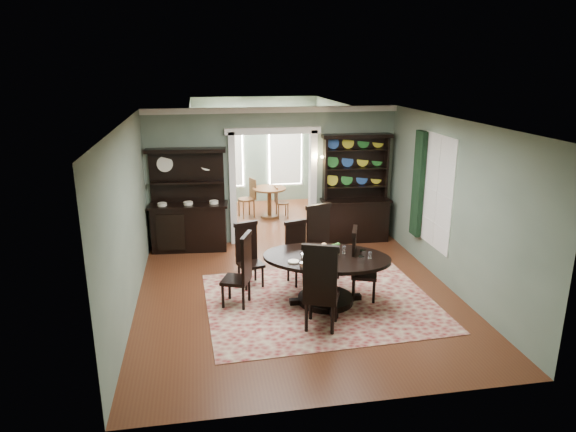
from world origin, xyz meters
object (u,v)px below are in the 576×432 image
Objects in this scene: dining_table at (326,271)px; sideboard at (189,215)px; welsh_dresser at (355,203)px; parlor_table at (269,198)px.

sideboard is (-2.28, 3.06, 0.18)m from dining_table.
sideboard is at bearing -178.60° from welsh_dresser.
welsh_dresser is (1.42, 3.06, 0.29)m from dining_table.
sideboard reaches higher than dining_table.
dining_table is 1.12× the size of sideboard.
dining_table is 2.86× the size of parlor_table.
dining_table is at bearing -48.97° from sideboard.
welsh_dresser is (3.70, -0.01, 0.11)m from sideboard.
parlor_table is at bearing 110.68° from dining_table.
dining_table reaches higher than parlor_table.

